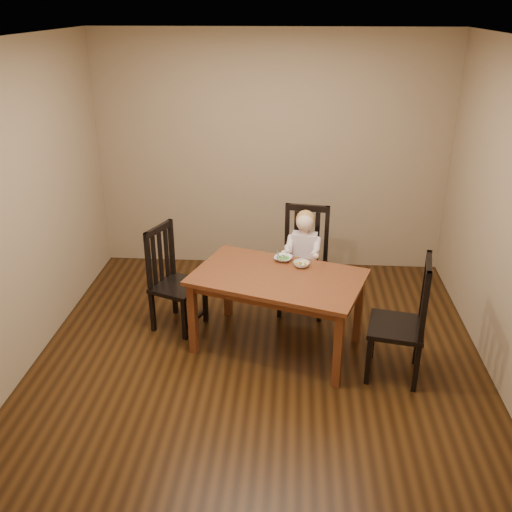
# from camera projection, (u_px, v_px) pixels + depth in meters

# --- Properties ---
(room) EXTENTS (4.01, 4.01, 2.71)m
(room) POSITION_uv_depth(u_px,v_px,m) (260.00, 215.00, 4.64)
(room) COLOR #3C220C
(room) RESTS_ON ground
(dining_table) EXTENTS (1.67, 1.29, 0.73)m
(dining_table) POSITION_uv_depth(u_px,v_px,m) (278.00, 284.00, 5.05)
(dining_table) COLOR #522B13
(dining_table) RESTS_ON room
(chair_child) EXTENTS (0.53, 0.51, 1.08)m
(chair_child) POSITION_uv_depth(u_px,v_px,m) (304.00, 262.00, 5.78)
(chair_child) COLOR black
(chair_child) RESTS_ON room
(chair_left) EXTENTS (0.56, 0.57, 1.03)m
(chair_left) POSITION_uv_depth(u_px,v_px,m) (173.00, 280.00, 5.47)
(chair_left) COLOR black
(chair_left) RESTS_ON room
(chair_right) EXTENTS (0.53, 0.55, 1.09)m
(chair_right) POSITION_uv_depth(u_px,v_px,m) (404.00, 322.00, 4.71)
(chair_right) COLOR black
(chair_right) RESTS_ON room
(toddler) EXTENTS (0.38, 0.45, 0.56)m
(toddler) POSITION_uv_depth(u_px,v_px,m) (304.00, 251.00, 5.68)
(toddler) COLOR silver
(toddler) RESTS_ON chair_child
(bowl_peas) EXTENTS (0.20, 0.20, 0.04)m
(bowl_peas) POSITION_uv_depth(u_px,v_px,m) (283.00, 258.00, 5.30)
(bowl_peas) COLOR silver
(bowl_peas) RESTS_ON dining_table
(bowl_veg) EXTENTS (0.17, 0.17, 0.05)m
(bowl_veg) POSITION_uv_depth(u_px,v_px,m) (301.00, 264.00, 5.17)
(bowl_veg) COLOR silver
(bowl_veg) RESTS_ON dining_table
(fork) EXTENTS (0.03, 0.12, 0.05)m
(fork) POSITION_uv_depth(u_px,v_px,m) (278.00, 256.00, 5.28)
(fork) COLOR silver
(fork) RESTS_ON bowl_peas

